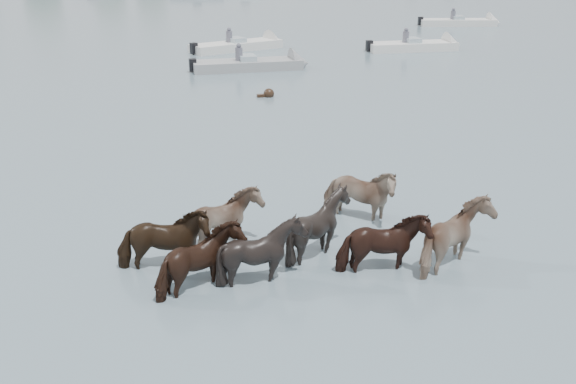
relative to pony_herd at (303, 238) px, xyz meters
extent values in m
plane|color=#4A5F6A|center=(-0.75, -1.33, -0.50)|extent=(400.00, 400.00, 0.00)
imported|color=black|center=(-2.73, 0.20, -0.01)|extent=(1.84, 0.88, 1.53)
imported|color=#8D715F|center=(-1.46, 0.99, -0.03)|extent=(1.91, 1.94, 1.49)
imported|color=black|center=(0.39, 0.25, 0.04)|extent=(1.64, 1.50, 1.62)
imported|color=gray|center=(1.72, 1.82, 0.01)|extent=(2.00, 1.76, 1.56)
imported|color=black|center=(-2.05, -0.78, -0.03)|extent=(1.83, 1.90, 1.48)
imported|color=black|center=(-0.93, -0.63, 0.00)|extent=(1.86, 1.83, 1.54)
imported|color=black|center=(1.39, -0.76, -0.03)|extent=(1.77, 0.81, 1.49)
imported|color=#8C725F|center=(2.92, -0.87, 0.03)|extent=(1.95, 2.05, 1.60)
sphere|color=black|center=(1.89, 14.65, -0.38)|extent=(0.44, 0.44, 0.44)
cube|color=black|center=(1.64, 14.65, -0.48)|extent=(0.50, 0.22, 0.18)
cube|color=gray|center=(1.87, 20.73, -0.30)|extent=(5.44, 1.81, 0.55)
cone|color=gray|center=(4.55, 20.83, -0.30)|extent=(0.96, 1.63, 1.60)
cube|color=#99ADB7|center=(1.87, 20.73, 0.05)|extent=(0.84, 1.15, 0.35)
cube|color=black|center=(-0.82, 20.62, -0.15)|extent=(0.36, 0.36, 0.60)
cylinder|color=#595966|center=(1.47, 20.73, 0.25)|extent=(0.36, 0.36, 0.70)
sphere|color=#595966|center=(1.47, 20.73, 0.70)|extent=(0.24, 0.24, 0.24)
cube|color=silver|center=(2.12, 27.00, -0.30)|extent=(5.71, 3.67, 0.55)
cone|color=silver|center=(4.66, 28.10, -0.30)|extent=(1.46, 1.83, 1.60)
cube|color=#99ADB7|center=(2.12, 27.00, 0.05)|extent=(1.18, 1.35, 0.35)
cube|color=black|center=(-0.41, 25.90, -0.15)|extent=(0.46, 0.46, 0.60)
cylinder|color=#595966|center=(1.72, 27.00, 0.25)|extent=(0.36, 0.36, 0.70)
sphere|color=#595966|center=(1.72, 27.00, 0.70)|extent=(0.24, 0.24, 0.24)
cube|color=silver|center=(12.14, 24.85, -0.30)|extent=(5.21, 1.64, 0.55)
cone|color=silver|center=(14.74, 24.87, -0.30)|extent=(0.91, 1.61, 1.60)
cube|color=#99ADB7|center=(12.14, 24.85, 0.05)|extent=(0.81, 1.13, 0.35)
cube|color=black|center=(9.54, 24.82, -0.15)|extent=(0.35, 0.35, 0.60)
cylinder|color=#595966|center=(11.74, 24.85, 0.25)|extent=(0.36, 0.36, 0.70)
sphere|color=#595966|center=(11.74, 24.85, 0.70)|extent=(0.24, 0.24, 0.24)
cube|color=silver|center=(19.93, 35.31, -0.30)|extent=(5.79, 2.57, 0.55)
cone|color=silver|center=(22.68, 34.82, -0.30)|extent=(1.17, 1.73, 1.60)
cube|color=#99ADB7|center=(19.93, 35.31, 0.05)|extent=(0.99, 1.24, 0.35)
cube|color=black|center=(17.17, 35.81, -0.15)|extent=(0.41, 0.41, 0.60)
cylinder|color=#595966|center=(19.53, 35.31, 0.25)|extent=(0.36, 0.36, 0.70)
sphere|color=#595966|center=(19.53, 35.31, 0.70)|extent=(0.24, 0.24, 0.24)
camera|label=1|loc=(-2.64, -11.44, 5.53)|focal=40.69mm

